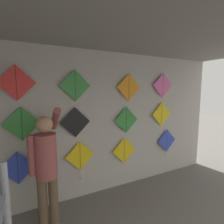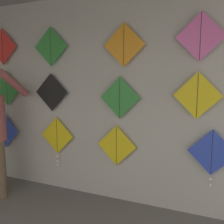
{
  "view_description": "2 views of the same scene",
  "coord_description": "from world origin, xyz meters",
  "px_view_note": "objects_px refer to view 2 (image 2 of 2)",
  "views": [
    {
      "loc": [
        -1.4,
        0.57,
        2.07
      ],
      "look_at": [
        0.03,
        3.38,
        1.67
      ],
      "focal_mm": 28.0,
      "sensor_mm": 36.0,
      "label": 1
    },
    {
      "loc": [
        1.64,
        0.58,
        1.75
      ],
      "look_at": [
        0.48,
        3.38,
        1.29
      ],
      "focal_mm": 40.0,
      "sensor_mm": 36.0,
      "label": 2
    }
  ],
  "objects_px": {
    "kite_5": "(51,92)",
    "kite_11": "(201,36)",
    "kite_8": "(2,47)",
    "kite_3": "(212,154)",
    "kite_0": "(5,131)",
    "kite_4": "(7,88)",
    "kite_6": "(120,98)",
    "kite_2": "(116,146)",
    "kite_1": "(57,138)",
    "kite_7": "(197,96)",
    "kite_10": "(124,45)",
    "kite_9": "(51,47)"
  },
  "relations": [
    {
      "from": "kite_11",
      "to": "kite_0",
      "type": "bearing_deg",
      "value": 180.0
    },
    {
      "from": "kite_0",
      "to": "kite_6",
      "type": "relative_size",
      "value": 1.0
    },
    {
      "from": "kite_0",
      "to": "kite_2",
      "type": "bearing_deg",
      "value": 0.0
    },
    {
      "from": "kite_0",
      "to": "kite_5",
      "type": "relative_size",
      "value": 1.0
    },
    {
      "from": "kite_0",
      "to": "kite_6",
      "type": "distance_m",
      "value": 2.12
    },
    {
      "from": "kite_6",
      "to": "kite_0",
      "type": "bearing_deg",
      "value": 180.0
    },
    {
      "from": "kite_4",
      "to": "kite_8",
      "type": "height_order",
      "value": "kite_8"
    },
    {
      "from": "kite_5",
      "to": "kite_11",
      "type": "bearing_deg",
      "value": 0.0
    },
    {
      "from": "kite_2",
      "to": "kite_1",
      "type": "bearing_deg",
      "value": -179.94
    },
    {
      "from": "kite_0",
      "to": "kite_3",
      "type": "xyz_separation_m",
      "value": [
        3.18,
        -0.0,
        -0.01
      ]
    },
    {
      "from": "kite_0",
      "to": "kite_7",
      "type": "bearing_deg",
      "value": 0.0
    },
    {
      "from": "kite_1",
      "to": "kite_6",
      "type": "distance_m",
      "value": 1.19
    },
    {
      "from": "kite_5",
      "to": "kite_9",
      "type": "bearing_deg",
      "value": 0.0
    },
    {
      "from": "kite_0",
      "to": "kite_11",
      "type": "relative_size",
      "value": 1.0
    },
    {
      "from": "kite_0",
      "to": "kite_3",
      "type": "distance_m",
      "value": 3.18
    },
    {
      "from": "kite_5",
      "to": "kite_6",
      "type": "relative_size",
      "value": 1.0
    },
    {
      "from": "kite_8",
      "to": "kite_3",
      "type": "bearing_deg",
      "value": -0.01
    },
    {
      "from": "kite_4",
      "to": "kite_9",
      "type": "distance_m",
      "value": 1.06
    },
    {
      "from": "kite_9",
      "to": "kite_11",
      "type": "distance_m",
      "value": 2.02
    },
    {
      "from": "kite_5",
      "to": "kite_8",
      "type": "xyz_separation_m",
      "value": [
        -0.89,
        0.0,
        0.69
      ]
    },
    {
      "from": "kite_8",
      "to": "kite_10",
      "type": "relative_size",
      "value": 1.0
    },
    {
      "from": "kite_2",
      "to": "kite_4",
      "type": "bearing_deg",
      "value": 180.0
    },
    {
      "from": "kite_3",
      "to": "kite_0",
      "type": "bearing_deg",
      "value": 179.99
    },
    {
      "from": "kite_10",
      "to": "kite_6",
      "type": "bearing_deg",
      "value": 180.0
    },
    {
      "from": "kite_1",
      "to": "kite_11",
      "type": "relative_size",
      "value": 1.38
    },
    {
      "from": "kite_4",
      "to": "kite_6",
      "type": "xyz_separation_m",
      "value": [
        1.93,
        0.0,
        -0.09
      ]
    },
    {
      "from": "kite_9",
      "to": "kite_6",
      "type": "bearing_deg",
      "value": 0.0
    },
    {
      "from": "kite_10",
      "to": "kite_7",
      "type": "bearing_deg",
      "value": 0.0
    },
    {
      "from": "kite_2",
      "to": "kite_5",
      "type": "height_order",
      "value": "kite_5"
    },
    {
      "from": "kite_7",
      "to": "kite_11",
      "type": "bearing_deg",
      "value": 0.0
    },
    {
      "from": "kite_2",
      "to": "kite_8",
      "type": "height_order",
      "value": "kite_8"
    },
    {
      "from": "kite_2",
      "to": "kite_6",
      "type": "relative_size",
      "value": 1.0
    },
    {
      "from": "kite_11",
      "to": "kite_7",
      "type": "bearing_deg",
      "value": 180.0
    },
    {
      "from": "kite_1",
      "to": "kite_7",
      "type": "xyz_separation_m",
      "value": [
        1.96,
        0.0,
        0.7
      ]
    },
    {
      "from": "kite_4",
      "to": "kite_11",
      "type": "xyz_separation_m",
      "value": [
        2.89,
        0.0,
        0.63
      ]
    },
    {
      "from": "kite_3",
      "to": "kite_6",
      "type": "distance_m",
      "value": 1.31
    },
    {
      "from": "kite_6",
      "to": "kite_8",
      "type": "height_order",
      "value": "kite_8"
    },
    {
      "from": "kite_0",
      "to": "kite_1",
      "type": "xyz_separation_m",
      "value": [
        1.03,
        -0.0,
        -0.02
      ]
    },
    {
      "from": "kite_10",
      "to": "kite_3",
      "type": "bearing_deg",
      "value": -0.04
    },
    {
      "from": "kite_5",
      "to": "kite_11",
      "type": "distance_m",
      "value": 2.15
    },
    {
      "from": "kite_0",
      "to": "kite_10",
      "type": "bearing_deg",
      "value": 0.0
    },
    {
      "from": "kite_0",
      "to": "kite_5",
      "type": "distance_m",
      "value": 1.16
    },
    {
      "from": "kite_7",
      "to": "kite_10",
      "type": "height_order",
      "value": "kite_10"
    },
    {
      "from": "kite_0",
      "to": "kite_10",
      "type": "relative_size",
      "value": 1.0
    },
    {
      "from": "kite_2",
      "to": "kite_11",
      "type": "relative_size",
      "value": 1.0
    },
    {
      "from": "kite_0",
      "to": "kite_10",
      "type": "height_order",
      "value": "kite_10"
    },
    {
      "from": "kite_7",
      "to": "kite_1",
      "type": "bearing_deg",
      "value": -179.97
    },
    {
      "from": "kite_5",
      "to": "kite_10",
      "type": "height_order",
      "value": "kite_10"
    },
    {
      "from": "kite_3",
      "to": "kite_6",
      "type": "height_order",
      "value": "kite_6"
    },
    {
      "from": "kite_7",
      "to": "kite_11",
      "type": "height_order",
      "value": "kite_11"
    }
  ]
}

